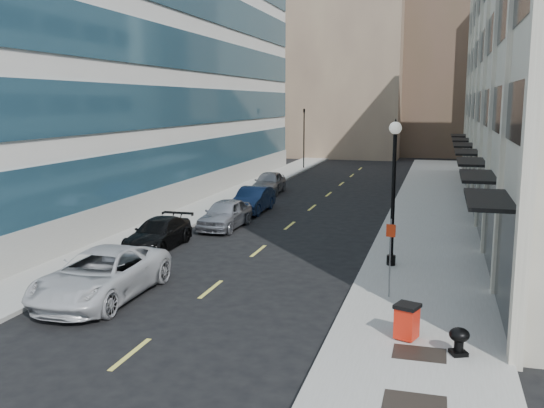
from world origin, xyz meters
The scene contains 21 objects.
ground centered at (0.00, 0.00, 0.00)m, with size 160.00×160.00×0.00m, color black.
sidewalk_right centered at (7.50, 20.00, 0.07)m, with size 5.00×80.00×0.15m, color gray.
sidewalk_left centered at (-6.50, 20.00, 0.07)m, with size 3.00×80.00×0.15m, color gray.
building_left centered at (-15.95, 27.00, 9.99)m, with size 16.14×46.00×20.00m.
skyline_tan_near centered at (-4.00, 68.00, 14.00)m, with size 14.00×18.00×28.00m, color #9B8465.
skyline_brown centered at (8.00, 72.00, 17.00)m, with size 12.00×16.00×34.00m, color brown.
skyline_tan_far centered at (-14.00, 78.00, 11.00)m, with size 12.00×14.00×22.00m, color #9B8465.
skyline_stone centered at (18.00, 66.00, 10.00)m, with size 10.00×14.00×20.00m, color beige.
grate_mid centered at (7.60, 1.00, 0.15)m, with size 1.40×1.00×0.01m, color black.
grate_far centered at (7.60, 3.80, 0.15)m, with size 1.40×1.00×0.01m, color black.
road_centerline centered at (0.00, 17.00, 0.01)m, with size 0.15×68.20×0.01m.
traffic_signal centered at (-5.50, 48.00, 5.72)m, with size 0.66×0.66×6.98m.
car_white_van centered at (-3.27, 6.00, 0.85)m, with size 2.83×6.14×1.71m, color silver.
car_black_pickup centered at (-4.70, 13.33, 0.69)m, with size 1.92×4.73×1.37m, color black.
car_silver_sedan centered at (-3.20, 18.37, 0.79)m, with size 1.87×4.64×1.58m, color #96989F.
car_blue_sedan centered at (-3.20, 23.39, 0.78)m, with size 1.64×4.71×1.55m, color #122344.
car_grey_sedan centered at (-4.40, 31.23, 0.82)m, with size 1.94×4.81×1.64m, color gray.
trash_bin centered at (7.20, 4.74, 0.70)m, with size 0.81×0.81×1.03m.
lamppost centered at (6.13, 12.64, 3.67)m, with size 0.50×0.50×6.00m.
sign_post centered at (6.40, 8.43, 1.88)m, with size 0.32×0.09×2.73m.
urn_planter centered at (8.60, 4.00, 0.61)m, with size 0.54×0.54×0.75m.
Camera 1 is at (7.92, -11.97, 6.79)m, focal length 40.00 mm.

